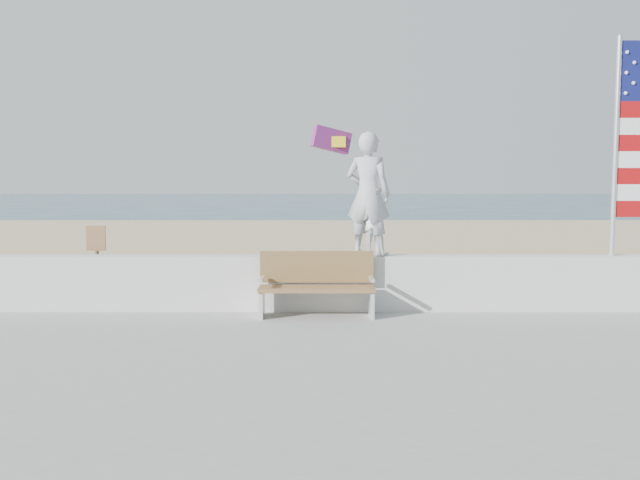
% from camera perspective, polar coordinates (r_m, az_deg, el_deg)
% --- Properties ---
extents(ground, '(220.00, 220.00, 0.00)m').
position_cam_1_polar(ground, '(9.22, -1.26, -9.37)').
color(ground, '#2F4C5E').
rests_on(ground, ground).
extents(sand, '(90.00, 40.00, 0.08)m').
position_cam_1_polar(sand, '(18.07, -0.64, -2.14)').
color(sand, tan).
rests_on(sand, ground).
extents(boardwalk, '(50.00, 12.40, 0.10)m').
position_cam_1_polar(boardwalk, '(5.39, -2.23, -18.64)').
color(boardwalk, '#979792').
rests_on(boardwalk, sand).
extents(seawall, '(30.00, 0.35, 0.90)m').
position_cam_1_polar(seawall, '(11.06, -1.04, -3.63)').
color(seawall, silver).
rests_on(seawall, boardwalk).
extents(adult, '(0.85, 0.71, 1.99)m').
position_cam_1_polar(adult, '(10.96, 4.07, 3.88)').
color(adult, '#AAABB0').
rests_on(adult, seawall).
extents(child, '(0.62, 0.53, 1.13)m').
position_cam_1_polar(child, '(10.99, 4.45, 1.62)').
color(child, silver).
rests_on(child, seawall).
extents(bench, '(1.80, 0.57, 1.00)m').
position_cam_1_polar(bench, '(10.60, -0.28, -3.68)').
color(bench, olive).
rests_on(bench, boardwalk).
extents(flag, '(0.50, 0.08, 3.50)m').
position_cam_1_polar(flag, '(11.99, 24.23, 7.93)').
color(flag, white).
rests_on(flag, seawall).
extents(parafoil_kite, '(0.93, 0.54, 0.62)m').
position_cam_1_polar(parafoil_kite, '(14.85, 1.04, 8.41)').
color(parafoil_kite, red).
rests_on(parafoil_kite, ground).
extents(sign, '(0.32, 0.07, 1.46)m').
position_cam_1_polar(sign, '(11.99, -18.28, -1.69)').
color(sign, brown).
rests_on(sign, sand).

